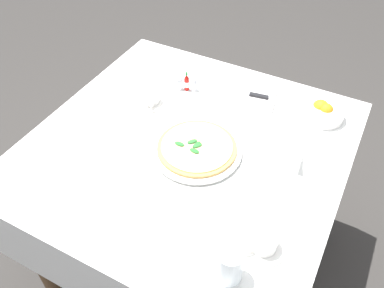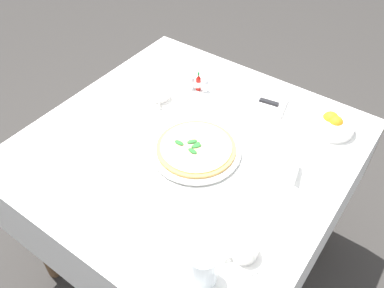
% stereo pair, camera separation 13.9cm
% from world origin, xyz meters
% --- Properties ---
extents(ground_plane, '(8.00, 8.00, 0.00)m').
position_xyz_m(ground_plane, '(0.00, 0.00, 0.00)').
color(ground_plane, '#33302D').
extents(dining_table, '(1.07, 1.07, 0.73)m').
position_xyz_m(dining_table, '(0.00, 0.00, 0.59)').
color(dining_table, white).
rests_on(dining_table, ground_plane).
extents(pizza_plate, '(0.31, 0.31, 0.02)m').
position_xyz_m(pizza_plate, '(-0.05, 0.02, 0.74)').
color(pizza_plate, white).
rests_on(pizza_plate, dining_table).
extents(pizza, '(0.27, 0.27, 0.02)m').
position_xyz_m(pizza, '(-0.05, 0.02, 0.75)').
color(pizza, tan).
rests_on(pizza, pizza_plate).
extents(coffee_cup_far_right, '(0.13, 0.13, 0.06)m').
position_xyz_m(coffee_cup_far_right, '(0.24, -0.14, 0.75)').
color(coffee_cup_far_right, white).
rests_on(coffee_cup_far_right, dining_table).
extents(coffee_cup_back_corner, '(0.13, 0.13, 0.06)m').
position_xyz_m(coffee_cup_back_corner, '(-0.38, 0.26, 0.76)').
color(coffee_cup_back_corner, white).
rests_on(coffee_cup_back_corner, dining_table).
extents(water_glass_near_right, '(0.07, 0.07, 0.11)m').
position_xyz_m(water_glass_near_right, '(-0.33, 0.39, 0.78)').
color(water_glass_near_right, white).
rests_on(water_glass_near_right, dining_table).
extents(napkin_folded, '(0.24, 0.17, 0.02)m').
position_xyz_m(napkin_folded, '(-0.09, -0.34, 0.74)').
color(napkin_folded, white).
rests_on(napkin_folded, dining_table).
extents(dinner_knife, '(0.20, 0.05, 0.01)m').
position_xyz_m(dinner_knife, '(-0.08, -0.34, 0.75)').
color(dinner_knife, silver).
rests_on(dinner_knife, napkin_folded).
extents(citrus_bowl, '(0.15, 0.15, 0.07)m').
position_xyz_m(citrus_bowl, '(-0.38, -0.37, 0.75)').
color(citrus_bowl, white).
rests_on(citrus_bowl, dining_table).
extents(hot_sauce_bottle, '(0.02, 0.02, 0.08)m').
position_xyz_m(hot_sauce_bottle, '(0.15, -0.28, 0.76)').
color(hot_sauce_bottle, '#B7140F').
rests_on(hot_sauce_bottle, dining_table).
extents(salt_shaker, '(0.03, 0.03, 0.06)m').
position_xyz_m(salt_shaker, '(0.18, -0.27, 0.75)').
color(salt_shaker, white).
rests_on(salt_shaker, dining_table).
extents(pepper_shaker, '(0.03, 0.03, 0.06)m').
position_xyz_m(pepper_shaker, '(0.13, -0.29, 0.75)').
color(pepper_shaker, white).
rests_on(pepper_shaker, dining_table).
extents(menu_card, '(0.03, 0.09, 0.06)m').
position_xyz_m(menu_card, '(-0.37, -0.08, 0.76)').
color(menu_card, white).
rests_on(menu_card, dining_table).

